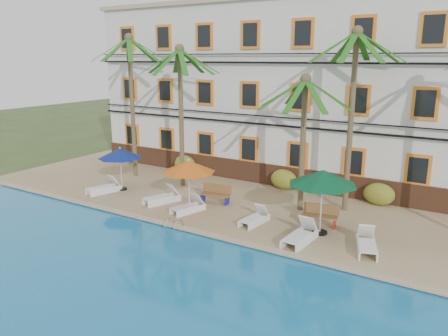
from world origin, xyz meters
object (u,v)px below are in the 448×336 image
Objects in this scene: lounger_a at (104,187)px; lounger_d at (255,218)px; bench_left at (216,193)px; umbrella_blue at (120,153)px; lounger_f at (367,243)px; palm_b at (181,97)px; umbrella_green at (323,178)px; palm_a at (131,87)px; umbrella_red at (189,167)px; lounger_b at (162,197)px; palm_c at (304,123)px; pool_ladder at (174,227)px; lounger_e at (300,235)px; lounger_c at (188,207)px; palm_d at (353,96)px; bench_right at (320,215)px.

lounger_d is (8.96, 0.23, -0.02)m from lounger_a.
lounger_a is 6.22m from bench_left.
lounger_f is at bearing -3.76° from umbrella_blue.
palm_b reaches higher than umbrella_green.
umbrella_red is at bearing -27.10° from palm_a.
lounger_f is (10.06, -0.32, -0.00)m from lounger_b.
pool_ladder is (-3.68, -4.93, -4.16)m from palm_c.
palm_b reaches higher than lounger_f.
lounger_e is at bearing -24.14° from palm_b.
lounger_f is (3.85, -2.95, -3.88)m from palm_c.
umbrella_blue is at bearing -167.68° from palm_c.
lounger_d is at bearing -171.07° from umbrella_green.
lounger_b is 1.10× the size of lounger_c.
palm_d is at bearing 21.73° from bench_left.
palm_c is 4.07× the size of bench_right.
palm_c is 8.53× the size of pool_ladder.
lounger_d is (-2.81, -3.80, -5.08)m from palm_d.
bench_right is at bearing -8.78° from palm_a.
lounger_a is 5.64m from lounger_c.
bench_right is at bearing -97.96° from palm_d.
pool_ladder is (0.73, -2.10, -2.12)m from umbrella_red.
lounger_c is (5.64, -0.09, -0.02)m from lounger_a.
umbrella_blue is 13.50m from lounger_f.
lounger_e is at bearing -5.02° from lounger_c.
umbrella_red reaches higher than lounger_d.
pool_ladder is at bearing -165.28° from lounger_f.
palm_b is at bearing 45.85° from umbrella_blue.
palm_a is 11.59m from lounger_d.
lounger_a is at bearing 179.99° from lounger_f.
lounger_f is 7.79m from pool_ladder.
lounger_d is 2.79m from bench_right.
palm_c is at bearing -149.25° from palm_d.
palm_b is 3.10× the size of umbrella_red.
umbrella_blue is at bearing -171.28° from bench_left.
lounger_c is 2.43× the size of pool_ladder.
palm_d is 7.91m from bench_left.
lounger_f is (2.39, 0.59, -0.02)m from lounger_e.
lounger_f is at bearing 0.61° from lounger_c.
palm_c is at bearing 35.21° from lounger_c.
palm_c is at bearing 128.21° from umbrella_green.
pool_ladder is at bearing -85.48° from bench_left.
lounger_a is (0.95, -3.44, -5.06)m from palm_a.
umbrella_green is at bearing -12.32° from palm_a.
palm_d reaches higher than lounger_a.
umbrella_red is at bearing -174.94° from umbrella_green.
palm_c is 2.55× the size of umbrella_red.
umbrella_green is 6.50m from lounger_c.
lounger_c is at bearing -10.53° from umbrella_blue.
lounger_c is at bearing -49.53° from palm_b.
lounger_f is 2.84m from bench_right.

